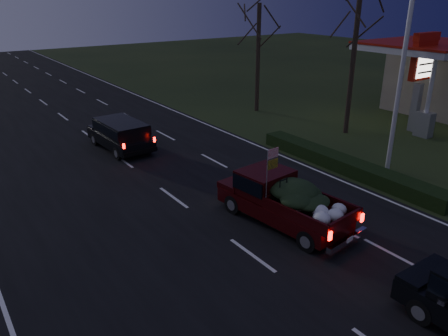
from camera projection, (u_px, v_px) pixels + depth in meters
ground at (252, 255)px, 13.47m from camera, size 120.00×120.00×0.00m
road_asphalt at (252, 255)px, 13.47m from camera, size 14.00×120.00×0.02m
hedge_row at (346, 165)px, 19.80m from camera, size 1.00×10.00×0.60m
light_pole at (405, 47)px, 18.02m from camera, size 0.50×0.90×9.16m
gas_price_pylon at (422, 66)px, 24.40m from camera, size 2.00×0.41×5.57m
gas_canopy at (428, 51)px, 26.01m from camera, size 7.10×6.10×4.88m
bare_tree_mid at (358, 18)px, 23.10m from camera, size 3.60×3.60×8.50m
bare_tree_far at (259, 32)px, 28.31m from camera, size 3.60×3.60×7.00m
pickup_truck at (283, 197)px, 15.10m from camera, size 2.42×5.10×2.58m
lead_suv at (121, 132)px, 22.30m from camera, size 2.01×4.42×1.25m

